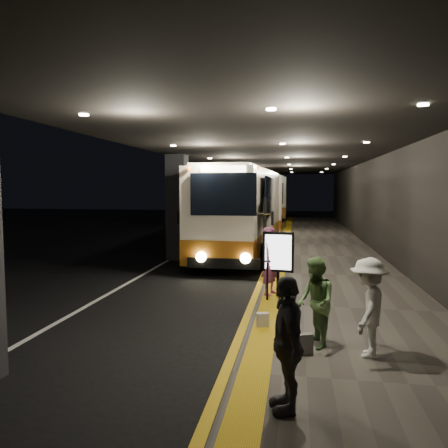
% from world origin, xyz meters
% --- Properties ---
extents(ground, '(90.00, 90.00, 0.00)m').
position_xyz_m(ground, '(0.00, 0.00, 0.00)').
color(ground, black).
extents(lane_line_white, '(0.12, 50.00, 0.01)m').
position_xyz_m(lane_line_white, '(-1.80, 5.00, 0.01)').
color(lane_line_white, silver).
rests_on(lane_line_white, ground).
extents(kerb_stripe_yellow, '(0.18, 50.00, 0.01)m').
position_xyz_m(kerb_stripe_yellow, '(2.35, 5.00, 0.01)').
color(kerb_stripe_yellow, gold).
rests_on(kerb_stripe_yellow, ground).
extents(sidewalk, '(4.50, 50.00, 0.15)m').
position_xyz_m(sidewalk, '(4.75, 5.00, 0.07)').
color(sidewalk, '#514C44').
rests_on(sidewalk, ground).
extents(tactile_strip, '(0.50, 50.00, 0.01)m').
position_xyz_m(tactile_strip, '(2.85, 5.00, 0.16)').
color(tactile_strip, gold).
rests_on(tactile_strip, sidewalk).
extents(terminal_wall, '(0.10, 50.00, 6.00)m').
position_xyz_m(terminal_wall, '(7.00, 5.00, 3.00)').
color(terminal_wall, black).
rests_on(terminal_wall, ground).
extents(support_columns, '(0.80, 24.80, 4.40)m').
position_xyz_m(support_columns, '(-1.50, 4.00, 2.20)').
color(support_columns, black).
rests_on(support_columns, ground).
extents(canopy, '(9.00, 50.00, 0.40)m').
position_xyz_m(canopy, '(2.50, 5.00, 4.60)').
color(canopy, black).
rests_on(canopy, support_columns).
extents(coach_main, '(2.99, 12.12, 3.75)m').
position_xyz_m(coach_main, '(1.10, 6.13, 1.80)').
color(coach_main, beige).
rests_on(coach_main, ground).
extents(coach_second, '(3.06, 11.90, 3.70)m').
position_xyz_m(coach_second, '(1.13, 15.70, 1.78)').
color(coach_second, beige).
rests_on(coach_second, ground).
extents(coach_third, '(3.49, 12.87, 4.00)m').
position_xyz_m(coach_third, '(0.80, 30.23, 1.92)').
color(coach_third, beige).
rests_on(coach_third, ground).
extents(passenger_boarding, '(0.65, 0.78, 1.83)m').
position_xyz_m(passenger_boarding, '(2.80, -2.19, 1.06)').
color(passenger_boarding, '#BA5793').
rests_on(passenger_boarding, sidewalk).
extents(passenger_waiting_green, '(0.71, 0.90, 1.63)m').
position_xyz_m(passenger_waiting_green, '(3.82, -5.90, 0.96)').
color(passenger_waiting_green, '#587D45').
rests_on(passenger_waiting_green, sidewalk).
extents(passenger_waiting_white, '(0.81, 1.19, 1.69)m').
position_xyz_m(passenger_waiting_white, '(4.69, -6.23, 0.99)').
color(passenger_waiting_white, silver).
rests_on(passenger_waiting_white, sidewalk).
extents(passenger_waiting_grey, '(0.74, 1.12, 1.75)m').
position_xyz_m(passenger_waiting_grey, '(3.36, -8.28, 1.03)').
color(passenger_waiting_grey, '#464549').
rests_on(passenger_waiting_grey, sidewalk).
extents(bag_polka, '(0.33, 0.22, 0.36)m').
position_xyz_m(bag_polka, '(3.62, -6.34, 0.33)').
color(bag_polka, black).
rests_on(bag_polka, sidewalk).
extents(bag_plain, '(0.27, 0.21, 0.30)m').
position_xyz_m(bag_plain, '(2.80, -4.97, 0.30)').
color(bag_plain, silver).
rests_on(bag_plain, sidewalk).
extents(info_sign, '(0.82, 0.23, 1.72)m').
position_xyz_m(info_sign, '(3.00, -2.37, 1.31)').
color(info_sign, black).
rests_on(info_sign, sidewalk).
extents(stanchion_post, '(0.05, 0.05, 1.01)m').
position_xyz_m(stanchion_post, '(2.75, -2.80, 0.66)').
color(stanchion_post, black).
rests_on(stanchion_post, sidewalk).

